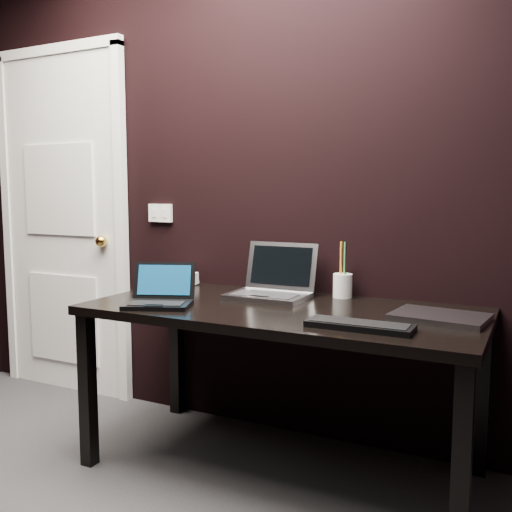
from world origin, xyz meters
The scene contains 11 objects.
wall_back centered at (0.00, 1.80, 1.30)m, with size 4.00×4.00×0.00m, color black.
door centered at (-1.35, 1.78, 1.04)m, with size 0.99×0.10×2.14m.
wall_switch centered at (-0.62, 1.79, 1.12)m, with size 0.15×0.02×0.10m.
desk centered at (0.30, 1.40, 0.66)m, with size 1.70×0.80×0.74m.
netbook centered at (-0.19, 1.19, 0.78)m, with size 0.35×0.34×0.18m.
silver_laptop centered at (0.16, 1.58, 0.79)m, with size 0.37×0.33×0.25m.
ext_keyboard centered at (0.72, 1.17, 0.75)m, with size 0.39×0.13×0.02m.
closed_laptop centered at (0.96, 1.44, 0.75)m, with size 0.38×0.29×0.02m.
desk_phone centered at (-0.43, 1.66, 0.78)m, with size 0.22×0.17×0.11m.
mobile_phone centered at (-0.40, 1.42, 0.77)m, with size 0.06×0.06×0.09m.
pen_cup centered at (0.47, 1.73, 0.80)m, with size 0.10×0.10×0.27m.
Camera 1 is at (1.29, -0.83, 1.24)m, focal length 40.00 mm.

